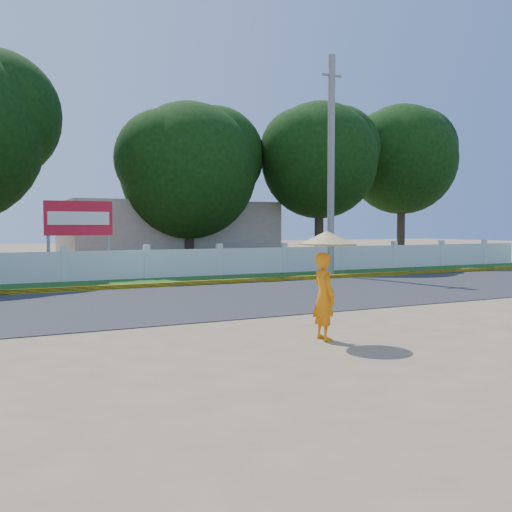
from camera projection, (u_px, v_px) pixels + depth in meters
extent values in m
plane|color=#9E8460|center=(300.00, 324.00, 11.64)|extent=(120.00, 120.00, 0.00)
cube|color=#38383A|center=(215.00, 299.00, 15.65)|extent=(60.00, 7.00, 0.02)
cube|color=#2D601E|center=(158.00, 282.00, 20.33)|extent=(60.00, 3.50, 0.03)
cube|color=yellow|center=(173.00, 284.00, 18.81)|extent=(40.00, 0.18, 0.16)
cube|color=silver|center=(147.00, 264.00, 21.60)|extent=(40.00, 0.10, 1.10)
cube|color=#B7AD99|center=(167.00, 234.00, 28.95)|extent=(10.00, 6.00, 3.20)
cylinder|color=gray|center=(331.00, 166.00, 22.79)|extent=(0.28, 0.28, 8.79)
imported|color=orange|center=(324.00, 296.00, 9.99)|extent=(0.41, 0.59, 1.54)
cylinder|color=#9C9CA1|center=(327.00, 262.00, 9.98)|extent=(0.02, 0.02, 1.00)
cone|color=tan|center=(327.00, 238.00, 9.96)|extent=(1.05, 1.05, 0.25)
cylinder|color=gray|center=(49.00, 253.00, 21.03)|extent=(0.12, 0.12, 2.00)
cylinder|color=gray|center=(109.00, 252.00, 22.02)|extent=(0.12, 0.12, 2.00)
cube|color=red|center=(79.00, 218.00, 21.46)|extent=(2.50, 0.12, 1.30)
cube|color=silver|center=(79.00, 218.00, 21.40)|extent=(2.25, 0.02, 0.49)
cylinder|color=#473828|center=(189.00, 239.00, 26.32)|extent=(0.44, 0.44, 2.82)
sphere|color=#143A0D|center=(189.00, 171.00, 26.16)|extent=(6.27, 6.27, 6.27)
cylinder|color=#473828|center=(401.00, 226.00, 31.72)|extent=(0.44, 0.44, 4.03)
sphere|color=#143A0D|center=(402.00, 160.00, 31.52)|extent=(6.04, 6.04, 6.04)
cylinder|color=#473828|center=(319.00, 230.00, 28.06)|extent=(0.44, 0.44, 3.65)
sphere|color=#143A0D|center=(319.00, 160.00, 27.88)|extent=(5.69, 5.69, 5.69)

